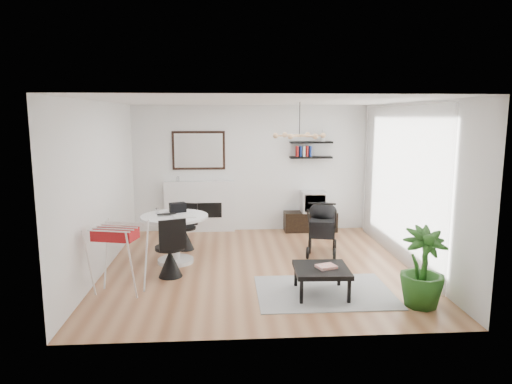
{
  "coord_description": "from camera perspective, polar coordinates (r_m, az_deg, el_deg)",
  "views": [
    {
      "loc": [
        -0.53,
        -7.27,
        2.47
      ],
      "look_at": [
        -0.02,
        0.4,
        1.19
      ],
      "focal_mm": 32.0,
      "sensor_mm": 36.0,
      "label": 1
    }
  ],
  "objects": [
    {
      "name": "dining_table",
      "position": [
        7.86,
        -10.1,
        -4.89
      ],
      "size": [
        1.12,
        1.12,
        0.82
      ],
      "color": "white",
      "rests_on": "floor"
    },
    {
      "name": "magazines",
      "position": [
        6.47,
        8.77,
        -9.19
      ],
      "size": [
        0.31,
        0.27,
        0.04
      ],
      "primitive_type": "cube",
      "rotation": [
        0.0,
        0.0,
        0.33
      ],
      "color": "#E34B38",
      "rests_on": "coffee_table"
    },
    {
      "name": "coffee_table",
      "position": [
        6.49,
        8.18,
        -9.7
      ],
      "size": [
        0.77,
        0.77,
        0.38
      ],
      "rotation": [
        0.0,
        0.0,
        -0.04
      ],
      "color": "black",
      "rests_on": "rug"
    },
    {
      "name": "drying_rack",
      "position": [
        6.7,
        -16.82,
        -7.89
      ],
      "size": [
        0.78,
        0.75,
        0.98
      ],
      "rotation": [
        0.0,
        0.0,
        -0.24
      ],
      "color": "white",
      "rests_on": "floor"
    },
    {
      "name": "pendant_lamp",
      "position": [
        7.67,
        5.45,
        7.03
      ],
      "size": [
        0.9,
        0.9,
        0.1
      ],
      "primitive_type": null,
      "color": "tan",
      "rests_on": "ceiling"
    },
    {
      "name": "wall_left",
      "position": [
        7.61,
        -18.78,
        0.5
      ],
      "size": [
        0.0,
        5.0,
        5.0
      ],
      "primitive_type": "plane",
      "rotation": [
        1.57,
        0.0,
        1.57
      ],
      "color": "white",
      "rests_on": "floor"
    },
    {
      "name": "chair_far",
      "position": [
        8.66,
        -8.81,
        -5.36
      ],
      "size": [
        0.44,
        0.45,
        0.86
      ],
      "rotation": [
        0.0,
        0.0,
        -0.31
      ],
      "color": "black",
      "rests_on": "floor"
    },
    {
      "name": "laptop",
      "position": [
        7.78,
        -11.05,
        -2.84
      ],
      "size": [
        0.37,
        0.29,
        0.03
      ],
      "primitive_type": "imported",
      "rotation": [
        0.0,
        0.0,
        0.31
      ],
      "color": "black",
      "rests_on": "dining_table"
    },
    {
      "name": "drinking_glass",
      "position": [
        7.96,
        -12.23,
        -2.33
      ],
      "size": [
        0.06,
        0.06,
        0.1
      ],
      "primitive_type": "cylinder",
      "color": "white",
      "rests_on": "dining_table"
    },
    {
      "name": "wall_back",
      "position": [
        9.84,
        -0.72,
        2.93
      ],
      "size": [
        5.0,
        0.0,
        5.0
      ],
      "primitive_type": "plane",
      "rotation": [
        1.57,
        0.0,
        0.0
      ],
      "color": "white",
      "rests_on": "floor"
    },
    {
      "name": "black_bag",
      "position": [
        8.04,
        -9.76,
        -1.91
      ],
      "size": [
        0.31,
        0.25,
        0.16
      ],
      "primitive_type": "cube",
      "rotation": [
        0.0,
        0.0,
        0.37
      ],
      "color": "black",
      "rests_on": "dining_table"
    },
    {
      "name": "stroller",
      "position": [
        8.37,
        8.29,
        -4.64
      ],
      "size": [
        0.7,
        0.92,
        1.04
      ],
      "rotation": [
        0.0,
        0.0,
        -0.25
      ],
      "color": "black",
      "rests_on": "floor"
    },
    {
      "name": "chair_near",
      "position": [
        7.24,
        -10.65,
        -8.14
      ],
      "size": [
        0.5,
        0.51,
        0.95
      ],
      "rotation": [
        0.0,
        0.0,
        3.5
      ],
      "color": "black",
      "rests_on": "floor"
    },
    {
      "name": "tv_console",
      "position": [
        9.99,
        6.8,
        -3.67
      ],
      "size": [
        1.13,
        0.4,
        0.42
      ],
      "primitive_type": "cube",
      "color": "black",
      "rests_on": "floor"
    },
    {
      "name": "fireplace",
      "position": [
        9.87,
        -7.07,
        -1.03
      ],
      "size": [
        1.5,
        0.17,
        2.16
      ],
      "color": "white",
      "rests_on": "floor"
    },
    {
      "name": "potted_plant",
      "position": [
        6.39,
        20.11,
        -8.86
      ],
      "size": [
        0.64,
        0.64,
        1.05
      ],
      "primitive_type": "imported",
      "rotation": [
        0.0,
        0.0,
        0.09
      ],
      "color": "#205117",
      "rests_on": "floor"
    },
    {
      "name": "sheer_curtain",
      "position": [
        8.1,
        17.43,
        1.08
      ],
      "size": [
        0.04,
        3.6,
        2.6
      ],
      "primitive_type": "cube",
      "color": "white",
      "rests_on": "wall_right"
    },
    {
      "name": "shelf_lower",
      "position": [
        9.85,
        6.87,
        4.33
      ],
      "size": [
        0.9,
        0.25,
        0.04
      ],
      "primitive_type": "cube",
      "color": "black",
      "rests_on": "wall_back"
    },
    {
      "name": "newspaper",
      "position": [
        7.68,
        -8.99,
        -3.01
      ],
      "size": [
        0.42,
        0.38,
        0.01
      ],
      "primitive_type": "cube",
      "rotation": [
        0.0,
        0.0,
        0.33
      ],
      "color": "white",
      "rests_on": "dining_table"
    },
    {
      "name": "ceiling",
      "position": [
        7.29,
        0.35,
        11.27
      ],
      "size": [
        5.0,
        5.0,
        0.0
      ],
      "primitive_type": "plane",
      "color": "white",
      "rests_on": "wall_back"
    },
    {
      "name": "wall_right",
      "position": [
        7.95,
        18.62,
        0.87
      ],
      "size": [
        0.0,
        5.0,
        5.0
      ],
      "primitive_type": "plane",
      "rotation": [
        1.57,
        0.0,
        -1.57
      ],
      "color": "white",
      "rests_on": "floor"
    },
    {
      "name": "shelf_upper",
      "position": [
        9.82,
        6.91,
        6.19
      ],
      "size": [
        0.9,
        0.25,
        0.04
      ],
      "primitive_type": "cube",
      "color": "black",
      "rests_on": "wall_back"
    },
    {
      "name": "rug",
      "position": [
        6.69,
        8.51,
        -12.24
      ],
      "size": [
        1.91,
        1.38,
        0.01
      ],
      "primitive_type": "cube",
      "color": "#A0A0A0",
      "rests_on": "floor"
    },
    {
      "name": "crt_tv",
      "position": [
        9.91,
        7.17,
        -1.19
      ],
      "size": [
        0.52,
        0.45,
        0.45
      ],
      "color": "silver",
      "rests_on": "tv_console"
    },
    {
      "name": "floor",
      "position": [
        7.69,
        0.33,
        -9.26
      ],
      "size": [
        5.0,
        5.0,
        0.0
      ],
      "primitive_type": "plane",
      "color": "#925A38",
      "rests_on": "ground"
    }
  ]
}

